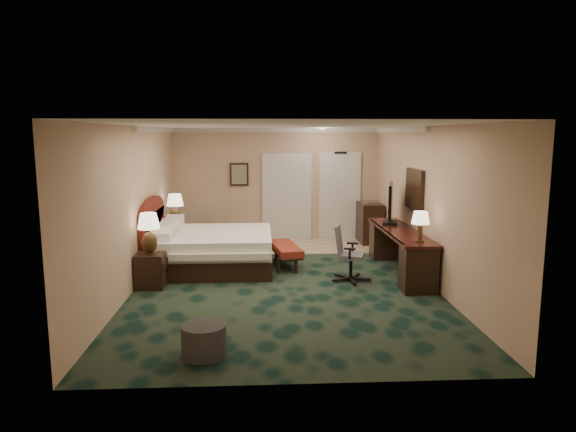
{
  "coord_description": "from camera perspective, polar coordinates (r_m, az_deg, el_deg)",
  "views": [
    {
      "loc": [
        -0.39,
        -8.7,
        2.55
      ],
      "look_at": [
        0.11,
        0.6,
        1.07
      ],
      "focal_mm": 32.0,
      "sensor_mm": 36.0,
      "label": 1
    }
  ],
  "objects": [
    {
      "name": "tv",
      "position": [
        10.23,
        11.33,
        1.33
      ],
      "size": [
        0.36,
        1.01,
        0.8
      ],
      "primitive_type": "cube",
      "rotation": [
        0.0,
        0.0,
        -0.28
      ],
      "color": "black",
      "rests_on": "desk"
    },
    {
      "name": "desk_lamp",
      "position": [
        8.63,
        14.49,
        -1.14
      ],
      "size": [
        0.3,
        0.3,
        0.51
      ],
      "primitive_type": null,
      "rotation": [
        0.0,
        0.0,
        0.03
      ],
      "color": "black",
      "rests_on": "desk"
    },
    {
      "name": "lamp_far",
      "position": [
        11.33,
        -12.42,
        0.69
      ],
      "size": [
        0.42,
        0.42,
        0.69
      ],
      "primitive_type": null,
      "rotation": [
        0.0,
        0.0,
        -0.16
      ],
      "color": "black",
      "rests_on": "nightstand_far"
    },
    {
      "name": "floor",
      "position": [
        9.08,
        -0.51,
        -7.29
      ],
      "size": [
        5.0,
        7.5,
        0.0
      ],
      "primitive_type": "cube",
      "color": "black",
      "rests_on": "ground"
    },
    {
      "name": "desk_chair",
      "position": [
        9.06,
        7.02,
        -4.16
      ],
      "size": [
        0.7,
        0.68,
        0.99
      ],
      "primitive_type": null,
      "rotation": [
        0.0,
        0.0,
        -0.28
      ],
      "color": "#4C4C52",
      "rests_on": "ground"
    },
    {
      "name": "wall_mirror",
      "position": [
        9.78,
        13.89,
        2.9
      ],
      "size": [
        0.05,
        0.95,
        0.75
      ],
      "primitive_type": "cube",
      "color": "white",
      "rests_on": "wall_right"
    },
    {
      "name": "lamp_near",
      "position": [
        8.81,
        -15.18,
        -1.91
      ],
      "size": [
        0.44,
        0.44,
        0.69
      ],
      "primitive_type": null,
      "rotation": [
        0.0,
        0.0,
        0.22
      ],
      "color": "black",
      "rests_on": "nightstand_near"
    },
    {
      "name": "nightstand_near",
      "position": [
        9.0,
        -14.97,
        -5.83
      ],
      "size": [
        0.47,
        0.53,
        0.58
      ],
      "primitive_type": "cube",
      "color": "black",
      "rests_on": "ground"
    },
    {
      "name": "headboard",
      "position": [
        10.09,
        -14.77,
        -1.84
      ],
      "size": [
        0.12,
        2.0,
        1.4
      ],
      "primitive_type": null,
      "color": "#4E1D13",
      "rests_on": "ground"
    },
    {
      "name": "ceiling",
      "position": [
        8.71,
        -0.53,
        10.01
      ],
      "size": [
        5.0,
        7.5,
        0.0
      ],
      "primitive_type": "cube",
      "color": "white",
      "rests_on": "wall_back"
    },
    {
      "name": "tile_patch",
      "position": [
        11.95,
        3.18,
        -3.27
      ],
      "size": [
        3.2,
        1.7,
        0.01
      ],
      "primitive_type": "cube",
      "color": "tan",
      "rests_on": "ground"
    },
    {
      "name": "wall_art",
      "position": [
        12.46,
        -5.45,
        4.62
      ],
      "size": [
        0.45,
        0.06,
        0.55
      ],
      "primitive_type": "cube",
      "color": "slate",
      "rests_on": "wall_back"
    },
    {
      "name": "bed",
      "position": [
        9.99,
        -8.23,
        -3.79
      ],
      "size": [
        2.21,
        2.05,
        0.7
      ],
      "primitive_type": "cube",
      "color": "white",
      "rests_on": "ground"
    },
    {
      "name": "crown_molding",
      "position": [
        8.71,
        -0.53,
        9.69
      ],
      "size": [
        5.0,
        7.5,
        0.1
      ],
      "primitive_type": null,
      "color": "silver",
      "rests_on": "wall_back"
    },
    {
      "name": "closet_doors",
      "position": [
        12.52,
        -0.14,
        2.15
      ],
      "size": [
        1.2,
        0.06,
        2.1
      ],
      "primitive_type": "cube",
      "color": "silver",
      "rests_on": "ground"
    },
    {
      "name": "wall_left",
      "position": [
        9.03,
        -16.57,
        1.02
      ],
      "size": [
        0.0,
        7.5,
        2.7
      ],
      "primitive_type": "cube",
      "color": "#DAB08E",
      "rests_on": "ground"
    },
    {
      "name": "entry_door",
      "position": [
        12.66,
        5.75,
        2.19
      ],
      "size": [
        1.02,
        0.06,
        2.18
      ],
      "primitive_type": "cube",
      "color": "silver",
      "rests_on": "ground"
    },
    {
      "name": "desk",
      "position": [
        9.75,
        12.28,
        -3.88
      ],
      "size": [
        0.61,
        2.81,
        0.81
      ],
      "primitive_type": "cube",
      "color": "black",
      "rests_on": "ground"
    },
    {
      "name": "nightstand_far",
      "position": [
        11.41,
        -12.36,
        -2.54
      ],
      "size": [
        0.48,
        0.55,
        0.6
      ],
      "primitive_type": "cube",
      "color": "black",
      "rests_on": "ground"
    },
    {
      "name": "ottoman",
      "position": [
        6.21,
        -9.33,
        -13.47
      ],
      "size": [
        0.66,
        0.66,
        0.37
      ],
      "primitive_type": "cylinder",
      "rotation": [
        0.0,
        0.0,
        0.32
      ],
      "color": "#2D2D30",
      "rests_on": "ground"
    },
    {
      "name": "minibar",
      "position": [
        12.36,
        9.06,
        -0.75
      ],
      "size": [
        0.5,
        0.9,
        0.95
      ],
      "primitive_type": "cube",
      "color": "black",
      "rests_on": "ground"
    },
    {
      "name": "bed_bench",
      "position": [
        10.06,
        -0.27,
        -4.41
      ],
      "size": [
        0.65,
        1.31,
        0.42
      ],
      "primitive_type": "cube",
      "rotation": [
        0.0,
        0.0,
        0.18
      ],
      "color": "maroon",
      "rests_on": "ground"
    },
    {
      "name": "wall_back",
      "position": [
        12.52,
        -1.3,
        3.53
      ],
      "size": [
        5.0,
        0.0,
        2.7
      ],
      "primitive_type": "cube",
      "color": "#DAB08E",
      "rests_on": "ground"
    },
    {
      "name": "wall_right",
      "position": [
        9.25,
        15.15,
        1.26
      ],
      "size": [
        0.0,
        7.5,
        2.7
      ],
      "primitive_type": "cube",
      "color": "#DAB08E",
      "rests_on": "ground"
    },
    {
      "name": "wall_front",
      "position": [
        5.11,
        1.39,
        -4.57
      ],
      "size": [
        5.0,
        0.0,
        2.7
      ],
      "primitive_type": "cube",
      "color": "#DAB08E",
      "rests_on": "ground"
    }
  ]
}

